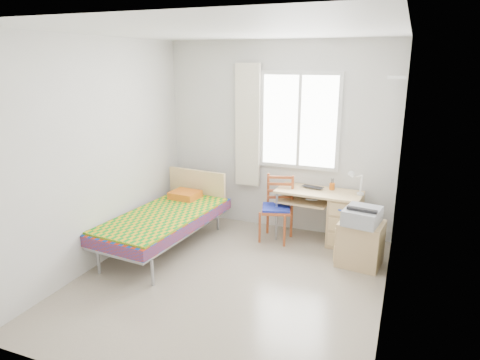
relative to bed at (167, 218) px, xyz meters
name	(u,v)px	position (x,y,z in m)	size (l,w,h in m)	color
floor	(229,281)	(1.08, -0.53, -0.40)	(3.50, 3.50, 0.00)	#BCAD93
ceiling	(227,31)	(1.08, -0.53, 2.20)	(3.50, 3.50, 0.00)	white
wall_back	(278,138)	(1.08, 1.22, 0.90)	(3.20, 3.20, 0.00)	silver
wall_left	(100,154)	(-0.52, -0.53, 0.90)	(3.50, 3.50, 0.00)	silver
wall_right	(395,182)	(2.68, -0.53, 0.90)	(3.50, 3.50, 0.00)	silver
window	(299,121)	(1.38, 1.19, 1.15)	(1.10, 0.04, 1.30)	white
curtain	(248,126)	(0.66, 1.15, 1.05)	(0.35, 0.05, 1.70)	white
floating_shelf	(397,77)	(2.57, 0.87, 1.75)	(0.20, 0.32, 0.03)	white
bed	(167,218)	(0.00, 0.00, 0.00)	(1.06, 1.98, 0.83)	#989AA0
desk	(340,216)	(2.03, 0.94, -0.03)	(1.12, 0.56, 0.69)	#DDB174
chair	(278,204)	(1.23, 0.79, 0.09)	(0.47, 0.47, 0.87)	#A44F1F
cabinet	(360,243)	(2.35, 0.41, -0.14)	(0.54, 0.49, 0.53)	tan
printer	(362,215)	(2.35, 0.38, 0.23)	(0.44, 0.49, 0.19)	#9EA1A5
laptop	(311,188)	(1.62, 0.99, 0.30)	(0.29, 0.18, 0.02)	black
pen_cup	(332,186)	(1.88, 1.07, 0.33)	(0.07, 0.07, 0.09)	#D65017
task_lamp	(356,180)	(2.20, 0.86, 0.50)	(0.21, 0.30, 0.34)	white
book	(306,197)	(1.58, 0.91, 0.19)	(0.15, 0.21, 0.02)	gray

